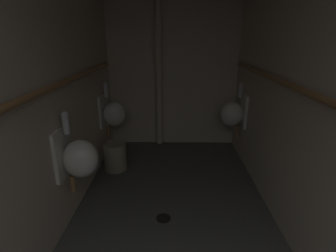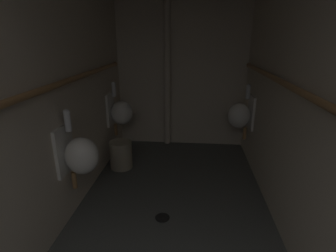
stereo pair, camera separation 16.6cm
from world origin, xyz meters
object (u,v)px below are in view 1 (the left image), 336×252
at_px(urinal_left_far, 113,113).
at_px(floor_drain, 163,218).
at_px(standpipe_back_wall, 159,67).
at_px(urinal_left_mid, 78,158).
at_px(urinal_right_mid, 233,113).
at_px(waste_bin, 115,156).

xyz_separation_m(urinal_left_far, floor_drain, (0.73, -1.33, -0.65)).
bearing_deg(standpipe_back_wall, floor_drain, -86.10).
bearing_deg(urinal_left_mid, floor_drain, 3.38).
xyz_separation_m(urinal_right_mid, waste_bin, (-1.55, -0.38, -0.47)).
bearing_deg(waste_bin, urinal_left_far, 102.45).
bearing_deg(urinal_left_far, floor_drain, -61.23).
bearing_deg(urinal_right_mid, urinal_left_far, -179.39).
distance_m(urinal_left_far, urinal_right_mid, 1.63).
height_order(floor_drain, waste_bin, waste_bin).
distance_m(urinal_left_mid, urinal_left_far, 1.37).
relative_size(urinal_right_mid, standpipe_back_wall, 0.32).
distance_m(urinal_left_mid, waste_bin, 1.12).
bearing_deg(urinal_left_far, urinal_right_mid, 0.61).
xyz_separation_m(urinal_left_mid, urinal_left_far, (0.00, 1.37, 0.00)).
relative_size(standpipe_back_wall, floor_drain, 16.94).
distance_m(urinal_left_far, floor_drain, 1.65).
bearing_deg(urinal_right_mid, standpipe_back_wall, 155.99).
bearing_deg(standpipe_back_wall, urinal_left_far, -142.02).
relative_size(urinal_left_mid, urinal_left_far, 1.00).
xyz_separation_m(urinal_left_far, standpipe_back_wall, (0.61, 0.47, 0.56)).
bearing_deg(urinal_left_far, urinal_left_mid, -90.00).
bearing_deg(urinal_left_mid, standpipe_back_wall, 71.80).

